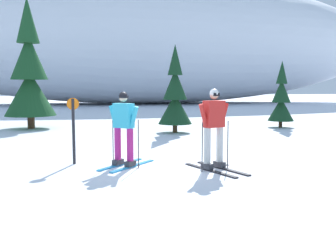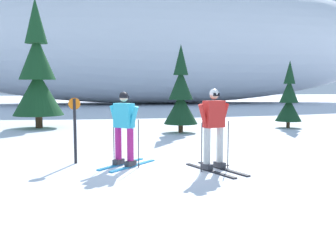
{
  "view_description": "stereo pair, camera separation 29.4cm",
  "coord_description": "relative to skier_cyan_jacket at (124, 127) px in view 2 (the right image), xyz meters",
  "views": [
    {
      "loc": [
        -1.22,
        -8.96,
        1.87
      ],
      "look_at": [
        0.46,
        -0.5,
        0.95
      ],
      "focal_mm": 41.62,
      "sensor_mm": 36.0,
      "label": 1
    },
    {
      "loc": [
        -0.93,
        -9.01,
        1.87
      ],
      "look_at": [
        0.46,
        -0.5,
        0.95
      ],
      "focal_mm": 41.62,
      "sensor_mm": 36.0,
      "label": 2
    }
  ],
  "objects": [
    {
      "name": "trail_marker_post",
      "position": [
        -1.14,
        0.52,
        -0.02
      ],
      "size": [
        0.28,
        0.07,
        1.56
      ],
      "color": "black",
      "rests_on": "ground"
    },
    {
      "name": "ground_plane",
      "position": [
        0.5,
        0.17,
        -0.9
      ],
      "size": [
        120.0,
        120.0,
        0.0
      ],
      "primitive_type": "plane",
      "color": "white"
    },
    {
      "name": "skier_cyan_jacket",
      "position": [
        0.0,
        0.0,
        0.0
      ],
      "size": [
        1.4,
        1.48,
        1.71
      ],
      "color": "#2893CC",
      "rests_on": "ground"
    },
    {
      "name": "skier_red_jacket",
      "position": [
        1.92,
        -0.67,
        0.04
      ],
      "size": [
        1.06,
        1.72,
        1.78
      ],
      "color": "black",
      "rests_on": "ground"
    },
    {
      "name": "snow_ridge_background",
      "position": [
        4.49,
        29.41,
        5.12
      ],
      "size": [
        49.83,
        16.41,
        12.05
      ],
      "primitive_type": "ellipsoid",
      "color": "white",
      "rests_on": "ground"
    },
    {
      "name": "pine_tree_far_right",
      "position": [
        7.42,
        6.9,
        0.31
      ],
      "size": [
        1.12,
        1.12,
        2.91
      ],
      "color": "#47301E",
      "rests_on": "ground"
    },
    {
      "name": "pine_tree_center_left",
      "position": [
        -3.25,
        8.57,
        1.4
      ],
      "size": [
        2.13,
        2.13,
        5.51
      ],
      "color": "#47301E",
      "rests_on": "ground"
    },
    {
      "name": "pine_tree_center_right",
      "position": [
        2.49,
        6.0,
        0.53
      ],
      "size": [
        1.32,
        1.32,
        3.42
      ],
      "color": "#47301E",
      "rests_on": "ground"
    }
  ]
}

